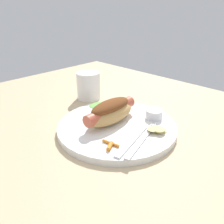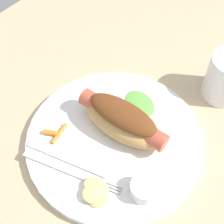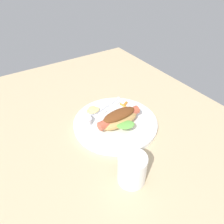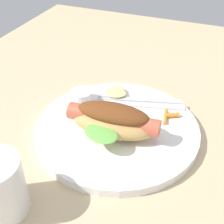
# 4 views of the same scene
# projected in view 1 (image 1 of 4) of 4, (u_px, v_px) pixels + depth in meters

# --- Properties ---
(ground_plane) EXTENTS (1.20, 0.90, 0.02)m
(ground_plane) POSITION_uv_depth(u_px,v_px,m) (124.00, 130.00, 0.60)
(ground_plane) COLOR tan
(plate) EXTENTS (0.30, 0.30, 0.02)m
(plate) POSITION_uv_depth(u_px,v_px,m) (117.00, 127.00, 0.58)
(plate) COLOR white
(plate) RESTS_ON ground_plane
(hot_dog) EXTENTS (0.11, 0.16, 0.06)m
(hot_dog) POSITION_uv_depth(u_px,v_px,m) (110.00, 111.00, 0.58)
(hot_dog) COLOR tan
(hot_dog) RESTS_ON plate
(sauce_ramekin) EXTENTS (0.04, 0.04, 0.02)m
(sauce_ramekin) POSITION_uv_depth(u_px,v_px,m) (154.00, 114.00, 0.61)
(sauce_ramekin) COLOR white
(sauce_ramekin) RESTS_ON plate
(fork) EXTENTS (0.06, 0.17, 0.00)m
(fork) POSITION_uv_depth(u_px,v_px,m) (142.00, 140.00, 0.51)
(fork) COLOR silver
(fork) RESTS_ON plate
(knife) EXTENTS (0.05, 0.14, 0.00)m
(knife) POSITION_uv_depth(u_px,v_px,m) (132.00, 141.00, 0.51)
(knife) COLOR silver
(knife) RESTS_ON plate
(chips_pile) EXTENTS (0.05, 0.06, 0.01)m
(chips_pile) POSITION_uv_depth(u_px,v_px,m) (158.00, 129.00, 0.54)
(chips_pile) COLOR #E2CB7C
(chips_pile) RESTS_ON plate
(carrot_garnish) EXTENTS (0.04, 0.03, 0.01)m
(carrot_garnish) POSITION_uv_depth(u_px,v_px,m) (110.00, 145.00, 0.49)
(carrot_garnish) COLOR orange
(carrot_garnish) RESTS_ON plate
(drinking_cup) EXTENTS (0.08, 0.08, 0.09)m
(drinking_cup) POSITION_uv_depth(u_px,v_px,m) (88.00, 86.00, 0.76)
(drinking_cup) COLOR white
(drinking_cup) RESTS_ON ground_plane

